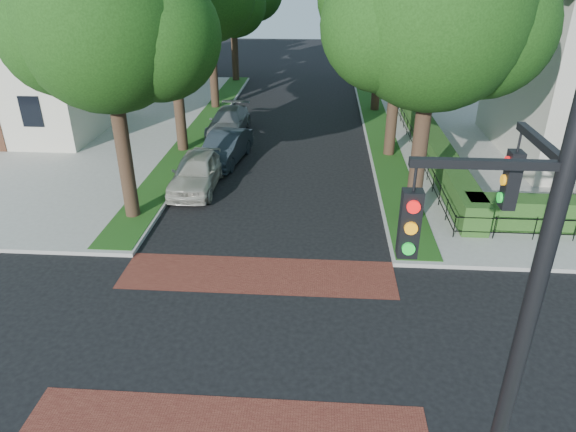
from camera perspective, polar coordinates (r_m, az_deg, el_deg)
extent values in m
plane|color=black|center=(14.50, -4.90, -13.45)|extent=(120.00, 120.00, 0.00)
cube|color=maroon|center=(17.04, -3.34, -6.55)|extent=(9.00, 2.20, 0.01)
cube|color=#244313|center=(31.60, 10.14, 9.32)|extent=(1.60, 29.80, 0.02)
cube|color=#244313|center=(32.26, -9.57, 9.72)|extent=(1.60, 29.80, 0.02)
cylinder|color=black|center=(19.10, 14.62, 9.04)|extent=(0.56, 0.56, 7.35)
sphere|color=black|center=(18.37, 16.08, 20.64)|extent=(6.20, 6.20, 6.20)
sphere|color=black|center=(19.10, 21.03, 18.95)|extent=(4.65, 4.65, 4.65)
sphere|color=black|center=(17.96, 10.93, 20.07)|extent=(4.34, 4.34, 4.34)
cylinder|color=black|center=(26.72, 11.84, 14.57)|extent=(0.56, 0.56, 7.70)
cylinder|color=black|center=(35.61, 10.00, 16.75)|extent=(0.56, 0.56, 6.65)
sphere|color=black|center=(35.21, 10.48, 22.39)|extent=(5.80, 5.80, 5.80)
sphere|color=black|center=(35.73, 13.11, 21.57)|extent=(4.35, 4.35, 4.35)
sphere|color=black|center=(34.91, 7.92, 22.03)|extent=(4.06, 4.06, 4.06)
cylinder|color=black|center=(44.46, 8.94, 18.94)|extent=(0.56, 0.56, 7.00)
cylinder|color=black|center=(20.24, -18.11, 9.04)|extent=(0.56, 0.56, 7.00)
sphere|color=black|center=(19.54, -19.70, 19.40)|extent=(6.00, 6.00, 6.00)
sphere|color=black|center=(19.30, -14.41, 18.79)|extent=(4.50, 4.50, 4.50)
sphere|color=black|center=(20.01, -23.94, 17.98)|extent=(4.20, 4.20, 4.20)
sphere|color=black|center=(20.85, -18.04, 21.39)|extent=(3.90, 3.90, 3.90)
cylinder|color=black|center=(27.49, -12.34, 15.22)|extent=(0.56, 0.56, 8.05)
cylinder|color=black|center=(36.20, -8.40, 17.18)|extent=(0.56, 0.56, 6.86)
sphere|color=black|center=(35.83, -6.06, 22.42)|extent=(4.20, 4.20, 4.20)
sphere|color=black|center=(35.94, -11.20, 22.27)|extent=(3.92, 3.92, 3.92)
cylinder|color=black|center=(44.93, -6.01, 19.27)|extent=(0.56, 0.56, 7.14)
cube|color=#1F4216|center=(27.92, 15.73, 7.71)|extent=(1.00, 18.00, 1.20)
cube|color=beige|center=(34.32, -27.59, 13.76)|extent=(9.00, 8.00, 6.50)
cube|color=beige|center=(46.74, -19.01, 17.95)|extent=(9.00, 8.00, 6.50)
cylinder|color=black|center=(8.76, 24.65, -12.30)|extent=(0.26, 0.26, 8.00)
cube|color=black|center=(7.10, 21.32, 5.41)|extent=(2.00, 0.12, 0.12)
cube|color=black|center=(8.25, 26.35, 7.24)|extent=(0.12, 1.80, 0.12)
cube|color=black|center=(7.24, 13.36, -0.86)|extent=(0.28, 0.22, 1.00)
cylinder|color=red|center=(6.99, 13.78, 0.98)|extent=(0.18, 0.05, 0.18)
cylinder|color=orange|center=(7.13, 13.51, -1.34)|extent=(0.18, 0.05, 0.18)
cylinder|color=#0CB226|center=(7.28, 13.24, -3.56)|extent=(0.18, 0.05, 0.18)
cube|color=black|center=(9.23, 23.57, 3.67)|extent=(0.22, 0.28, 1.00)
cylinder|color=red|center=(9.08, 23.16, 5.57)|extent=(0.05, 0.18, 0.18)
cylinder|color=orange|center=(9.19, 22.81, 3.71)|extent=(0.05, 0.18, 0.18)
cylinder|color=#0CB226|center=(9.31, 22.47, 1.90)|extent=(0.05, 0.18, 0.18)
imported|color=#B2AFA0|center=(23.44, -10.12, 4.89)|extent=(1.92, 4.77, 1.62)
imported|color=black|center=(26.46, -7.01, 7.55)|extent=(2.31, 4.90, 1.55)
imported|color=slate|center=(31.15, -6.62, 10.39)|extent=(2.22, 5.06, 1.45)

